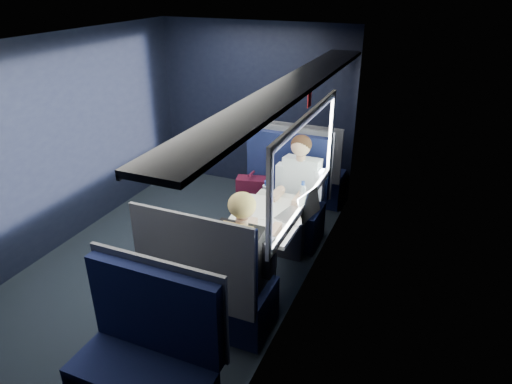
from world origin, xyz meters
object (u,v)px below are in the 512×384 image
at_px(woman, 245,254).
at_px(bottle_small, 303,192).
at_px(seat_bay_near, 280,202).
at_px(table, 269,221).
at_px(seat_row_front, 305,174).
at_px(seat_row_back, 147,367).
at_px(man, 298,189).
at_px(cup, 305,195).
at_px(seat_bay_far, 211,289).
at_px(laptop, 302,210).

height_order(woman, bottle_small, woman).
xyz_separation_m(seat_bay_near, bottle_small, (0.41, -0.48, 0.42)).
relative_size(table, seat_row_front, 0.86).
distance_m(seat_row_back, man, 2.53).
height_order(woman, cup, woman).
distance_m(seat_bay_far, cup, 1.42).
relative_size(laptop, cup, 4.77).
relative_size(seat_row_back, man, 0.88).
xyz_separation_m(man, laptop, (0.24, -0.64, 0.09)).
xyz_separation_m(table, woman, (0.07, -0.71, 0.06)).
bearing_deg(man, table, -95.52).
xyz_separation_m(woman, laptop, (0.24, 0.77, 0.09)).
height_order(seat_bay_near, man, man).
relative_size(bottle_small, cup, 2.60).
distance_m(seat_bay_near, woman, 1.63).
height_order(seat_bay_near, seat_row_back, seat_bay_near).
relative_size(man, cup, 15.59).
relative_size(seat_row_back, cup, 13.68).
bearing_deg(table, seat_row_front, 95.80).
height_order(bottle_small, cup, bottle_small).
bearing_deg(bottle_small, cup, 82.53).
xyz_separation_m(table, seat_bay_far, (-0.18, -0.87, -0.25)).
relative_size(seat_row_front, man, 0.88).
relative_size(table, laptop, 2.47).
bearing_deg(seat_row_front, seat_row_back, -90.00).
bearing_deg(cup, woman, -97.68).
xyz_separation_m(seat_bay_far, woman, (0.25, 0.17, 0.31)).
bearing_deg(laptop, table, -168.56).
height_order(seat_row_front, bottle_small, seat_row_front).
bearing_deg(woman, seat_bay_far, -146.18).
xyz_separation_m(seat_bay_far, laptop, (0.49, 0.94, 0.40)).
distance_m(laptop, cup, 0.39).
relative_size(man, woman, 1.00).
bearing_deg(seat_bay_near, woman, -80.43).
bearing_deg(seat_row_back, man, 84.28).
height_order(table, woman, woman).
bearing_deg(table, woman, -84.55).
relative_size(table, woman, 0.76).
relative_size(seat_bay_near, seat_row_back, 1.09).
bearing_deg(laptop, seat_bay_near, 122.30).
distance_m(seat_row_front, woman, 2.54).
bearing_deg(seat_bay_far, seat_bay_near, 90.53).
bearing_deg(laptop, seat_row_front, 105.93).
bearing_deg(seat_row_front, woman, -84.30).
distance_m(seat_row_back, woman, 1.16).
distance_m(seat_bay_far, woman, 0.43).
bearing_deg(table, seat_row_back, -95.80).
xyz_separation_m(seat_row_front, cup, (0.40, -1.36, 0.37)).
bearing_deg(woman, cup, 82.32).
relative_size(table, bottle_small, 4.53).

